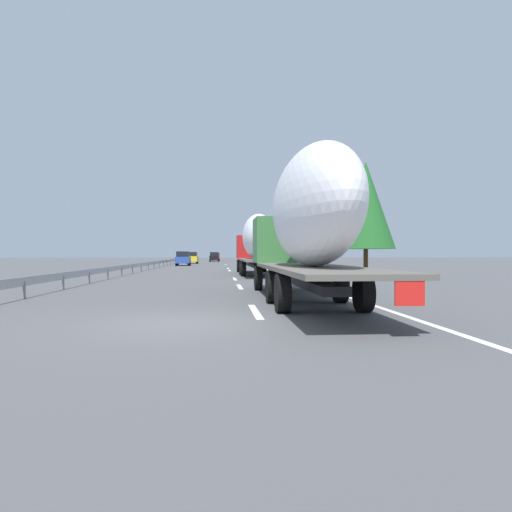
{
  "coord_description": "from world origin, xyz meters",
  "views": [
    {
      "loc": [
        -10.59,
        -0.8,
        1.58
      ],
      "look_at": [
        19.41,
        -3.22,
        1.42
      ],
      "focal_mm": 32.55,
      "sensor_mm": 36.0,
      "label": 1
    }
  ],
  "objects_px": {
    "car_red_compact": "(216,257)",
    "road_sign": "(270,250)",
    "truck_lead": "(257,241)",
    "car_yellow_coupe": "(192,258)",
    "truck_trailing": "(306,220)",
    "car_blue_sedan": "(183,258)",
    "car_black_suv": "(214,257)"
  },
  "relations": [
    {
      "from": "truck_trailing",
      "to": "car_red_compact",
      "type": "xyz_separation_m",
      "value": [
        88.56,
        3.42,
        -1.74
      ]
    },
    {
      "from": "car_yellow_coupe",
      "to": "car_blue_sedan",
      "type": "relative_size",
      "value": 1.01
    },
    {
      "from": "car_yellow_coupe",
      "to": "car_blue_sedan",
      "type": "height_order",
      "value": "car_blue_sedan"
    },
    {
      "from": "car_yellow_coupe",
      "to": "road_sign",
      "type": "xyz_separation_m",
      "value": [
        -20.1,
        -10.01,
        1.11
      ]
    },
    {
      "from": "car_black_suv",
      "to": "truck_lead",
      "type": "bearing_deg",
      "value": -176.26
    },
    {
      "from": "car_red_compact",
      "to": "road_sign",
      "type": "xyz_separation_m",
      "value": [
        -50.54,
        -6.52,
        1.13
      ]
    },
    {
      "from": "car_black_suv",
      "to": "road_sign",
      "type": "xyz_separation_m",
      "value": [
        -37.45,
        -6.76,
        1.1
      ]
    },
    {
      "from": "car_blue_sedan",
      "to": "car_red_compact",
      "type": "xyz_separation_m",
      "value": [
        42.33,
        -3.99,
        -0.03
      ]
    },
    {
      "from": "truck_trailing",
      "to": "road_sign",
      "type": "relative_size",
      "value": 4.92
    },
    {
      "from": "car_blue_sedan",
      "to": "car_red_compact",
      "type": "distance_m",
      "value": 42.51
    },
    {
      "from": "car_blue_sedan",
      "to": "car_black_suv",
      "type": "bearing_deg",
      "value": -7.32
    },
    {
      "from": "truck_lead",
      "to": "car_yellow_coupe",
      "type": "height_order",
      "value": "truck_lead"
    },
    {
      "from": "truck_trailing",
      "to": "car_blue_sedan",
      "type": "height_order",
      "value": "truck_trailing"
    },
    {
      "from": "truck_trailing",
      "to": "car_yellow_coupe",
      "type": "relative_size",
      "value": 3.44
    },
    {
      "from": "car_red_compact",
      "to": "car_black_suv",
      "type": "bearing_deg",
      "value": 178.97
    },
    {
      "from": "truck_lead",
      "to": "road_sign",
      "type": "distance_m",
      "value": 18.76
    },
    {
      "from": "truck_trailing",
      "to": "truck_lead",
      "type": "bearing_deg",
      "value": -0.0
    },
    {
      "from": "car_red_compact",
      "to": "car_blue_sedan",
      "type": "bearing_deg",
      "value": 174.62
    },
    {
      "from": "truck_lead",
      "to": "car_black_suv",
      "type": "bearing_deg",
      "value": 3.74
    },
    {
      "from": "car_yellow_coupe",
      "to": "car_blue_sedan",
      "type": "bearing_deg",
      "value": 177.59
    },
    {
      "from": "car_yellow_coupe",
      "to": "car_red_compact",
      "type": "height_order",
      "value": "car_yellow_coupe"
    },
    {
      "from": "truck_trailing",
      "to": "car_red_compact",
      "type": "distance_m",
      "value": 88.64
    },
    {
      "from": "truck_trailing",
      "to": "car_blue_sedan",
      "type": "distance_m",
      "value": 46.85
    },
    {
      "from": "car_red_compact",
      "to": "road_sign",
      "type": "relative_size",
      "value": 1.42
    },
    {
      "from": "truck_lead",
      "to": "car_yellow_coupe",
      "type": "distance_m",
      "value": 39.24
    },
    {
      "from": "car_black_suv",
      "to": "car_red_compact",
      "type": "bearing_deg",
      "value": -1.03
    },
    {
      "from": "road_sign",
      "to": "car_red_compact",
      "type": "bearing_deg",
      "value": 7.36
    },
    {
      "from": "car_red_compact",
      "to": "truck_lead",
      "type": "bearing_deg",
      "value": -177.16
    },
    {
      "from": "car_red_compact",
      "to": "road_sign",
      "type": "height_order",
      "value": "road_sign"
    },
    {
      "from": "truck_lead",
      "to": "truck_trailing",
      "type": "xyz_separation_m",
      "value": [
        -19.52,
        0.0,
        0.17
      ]
    },
    {
      "from": "truck_lead",
      "to": "car_blue_sedan",
      "type": "relative_size",
      "value": 3.39
    },
    {
      "from": "truck_lead",
      "to": "car_red_compact",
      "type": "height_order",
      "value": "truck_lead"
    }
  ]
}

